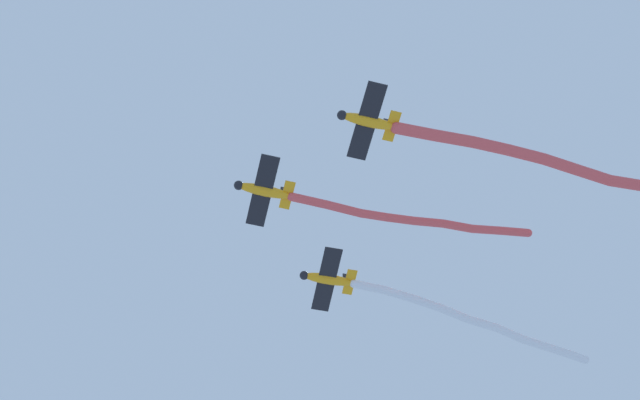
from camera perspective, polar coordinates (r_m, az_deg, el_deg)
The scene contains 6 objects.
airplane_lead at distance 64.51m, azimuth -3.83°, elevation 0.64°, with size 4.78×6.24×1.54m.
smoke_trail_lead at distance 66.94m, azimuth 6.31°, elevation -1.28°, with size 19.26×6.73×2.94m.
airplane_left_wing at distance 61.95m, azimuth 3.18°, elevation 5.31°, with size 4.78×6.23×1.54m.
smoke_trail_left_wing at distance 68.20m, azimuth 16.65°, elevation 2.01°, with size 27.80×11.71×4.58m.
airplane_right_wing at distance 68.95m, azimuth 0.48°, elevation -5.31°, with size 4.77×6.26×1.54m.
smoke_trail_right_wing at distance 71.09m, azimuth 10.11°, elevation -7.93°, with size 19.34×8.54×2.56m.
Camera 1 is at (12.03, -29.04, 4.65)m, focal length 47.76 mm.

